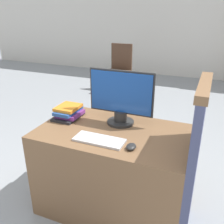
{
  "coord_description": "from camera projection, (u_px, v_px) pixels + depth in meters",
  "views": [
    {
      "loc": [
        0.64,
        -1.23,
        1.59
      ],
      "look_at": [
        0.0,
        0.32,
        0.9
      ],
      "focal_mm": 40.0,
      "sensor_mm": 36.0,
      "label": 1
    }
  ],
  "objects": [
    {
      "name": "monitor",
      "position": [
        121.0,
        99.0,
        1.96
      ],
      "size": [
        0.53,
        0.22,
        0.44
      ],
      "color": "#282828",
      "rests_on": "desk"
    },
    {
      "name": "keyboard",
      "position": [
        99.0,
        140.0,
        1.76
      ],
      "size": [
        0.36,
        0.15,
        0.02
      ],
      "color": "silver",
      "rests_on": "desk"
    },
    {
      "name": "book_stack",
      "position": [
        69.0,
        112.0,
        2.12
      ],
      "size": [
        0.2,
        0.27,
        0.1
      ],
      "color": "#232328",
      "rests_on": "desk"
    },
    {
      "name": "carrel_divider",
      "position": [
        193.0,
        167.0,
        1.68
      ],
      "size": [
        0.07,
        0.55,
        1.2
      ],
      "color": "#474C70",
      "rests_on": "ground_plane"
    },
    {
      "name": "far_chair",
      "position": [
        120.0,
        66.0,
        5.05
      ],
      "size": [
        0.44,
        0.44,
        0.94
      ],
      "rotation": [
        0.0,
        0.0,
        -0.77
      ],
      "color": "#4C3323",
      "rests_on": "ground_plane"
    },
    {
      "name": "mouse",
      "position": [
        131.0,
        147.0,
        1.66
      ],
      "size": [
        0.06,
        0.09,
        0.03
      ],
      "color": "#262626",
      "rests_on": "desk"
    },
    {
      "name": "wall_back",
      "position": [
        192.0,
        17.0,
        5.74
      ],
      "size": [
        12.0,
        0.06,
        2.8
      ],
      "color": "silver",
      "rests_on": "ground_plane"
    },
    {
      "name": "desk",
      "position": [
        113.0,
        170.0,
        2.05
      ],
      "size": [
        1.16,
        0.71,
        0.73
      ],
      "color": "brown",
      "rests_on": "ground_plane"
    }
  ]
}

